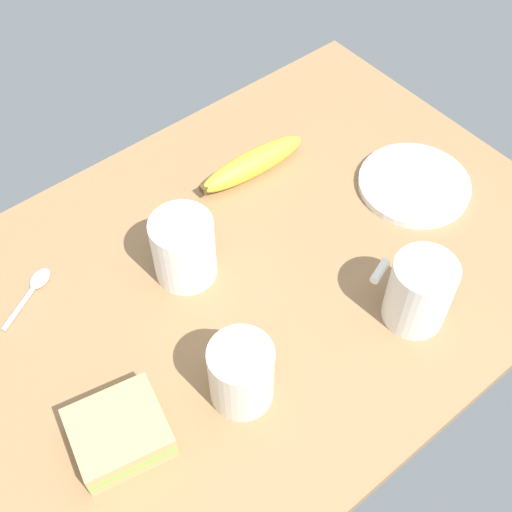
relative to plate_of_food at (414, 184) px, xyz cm
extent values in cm
cube|color=#936D47|center=(28.64, -3.12, -1.60)|extent=(90.00, 64.00, 2.00)
cylinder|color=white|center=(0.00, 0.00, 0.00)|extent=(17.06, 17.06, 1.20)
cylinder|color=white|center=(36.31, -8.99, 4.43)|extent=(8.53, 8.53, 10.05)
cylinder|color=black|center=(36.31, -8.99, 8.95)|extent=(7.51, 7.51, 0.40)
cylinder|color=white|center=(35.10, -14.66, 4.93)|extent=(4.00, 1.98, 1.20)
cylinder|color=silver|center=(41.79, 10.35, 4.23)|extent=(7.78, 7.78, 9.67)
cylinder|color=tan|center=(41.79, 10.35, 8.57)|extent=(6.85, 6.85, 0.40)
cylinder|color=silver|center=(37.93, 6.72, 4.72)|extent=(3.28, 3.37, 1.20)
cylinder|color=white|center=(17.22, 15.70, 4.59)|extent=(8.20, 8.20, 10.39)
cylinder|color=brown|center=(17.22, 15.70, 9.29)|extent=(7.21, 7.21, 0.40)
cylinder|color=white|center=(19.07, 10.44, 5.11)|extent=(3.88, 2.36, 1.20)
cube|color=tan|center=(56.46, 6.32, 0.20)|extent=(12.26, 11.44, 1.60)
cube|color=#8CB24C|center=(56.46, 6.32, 1.60)|extent=(12.26, 11.44, 1.20)
cube|color=tan|center=(56.46, 6.32, 3.00)|extent=(12.26, 11.44, 1.60)
ellipsoid|color=yellow|center=(17.24, -17.96, 1.40)|extent=(18.93, 4.81, 4.01)
cube|color=#4C3819|center=(26.15, -18.34, 1.40)|extent=(1.20, 1.20, 1.20)
ellipsoid|color=silver|center=(52.93, -20.37, -0.20)|extent=(4.32, 3.87, 0.80)
cylinder|color=silver|center=(57.54, -17.74, -0.25)|extent=(6.44, 4.08, 0.70)
camera|label=1|loc=(63.51, 39.88, 75.04)|focal=47.16mm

